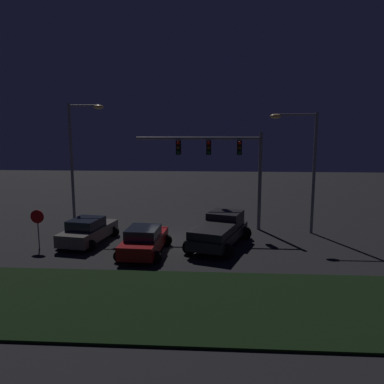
{
  "coord_description": "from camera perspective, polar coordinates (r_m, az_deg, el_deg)",
  "views": [
    {
      "loc": [
        2.79,
        -22.14,
        6.53
      ],
      "look_at": [
        1.34,
        1.33,
        2.75
      ],
      "focal_mm": 35.24,
      "sensor_mm": 36.0,
      "label": 1
    }
  ],
  "objects": [
    {
      "name": "stop_sign",
      "position": [
        22.76,
        -22.34,
        -4.17
      ],
      "size": [
        0.76,
        0.08,
        2.23
      ],
      "color": "slate",
      "rests_on": "ground_plane"
    },
    {
      "name": "ground_plane",
      "position": [
        23.25,
        -3.53,
        -7.2
      ],
      "size": [
        80.0,
        80.0,
        0.0
      ],
      "primitive_type": "plane",
      "color": "black"
    },
    {
      "name": "street_lamp_left",
      "position": [
        27.61,
        -16.91,
        6.15
      ],
      "size": [
        2.52,
        0.44,
        8.44
      ],
      "color": "slate",
      "rests_on": "ground_plane"
    },
    {
      "name": "traffic_signal_gantry",
      "position": [
        24.98,
        4.74,
        5.36
      ],
      "size": [
        8.32,
        0.56,
        6.5
      ],
      "color": "slate",
      "rests_on": "ground_plane"
    },
    {
      "name": "car_sedan_far",
      "position": [
        23.18,
        -15.46,
        -5.67
      ],
      "size": [
        2.95,
        4.64,
        1.51
      ],
      "rotation": [
        0.0,
        0.0,
        1.4
      ],
      "color": "#514C47",
      "rests_on": "ground_plane"
    },
    {
      "name": "car_sedan",
      "position": [
        20.57,
        -7.23,
        -7.29
      ],
      "size": [
        2.65,
        4.5,
        1.51
      ],
      "rotation": [
        0.0,
        0.0,
        1.51
      ],
      "color": "maroon",
      "rests_on": "ground_plane"
    },
    {
      "name": "grass_median",
      "position": [
        15.28,
        -7.61,
        -16.04
      ],
      "size": [
        27.45,
        6.16,
        0.1
      ],
      "primitive_type": "cube",
      "color": "black",
      "rests_on": "ground_plane"
    },
    {
      "name": "street_lamp_right",
      "position": [
        24.95,
        16.67,
        5.08
      ],
      "size": [
        2.98,
        0.44,
        7.73
      ],
      "color": "slate",
      "rests_on": "ground_plane"
    },
    {
      "name": "pickup_truck",
      "position": [
        21.85,
        4.27,
        -5.55
      ],
      "size": [
        3.99,
        5.76,
        1.8
      ],
      "rotation": [
        0.0,
        0.0,
        1.25
      ],
      "color": "black",
      "rests_on": "ground_plane"
    }
  ]
}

